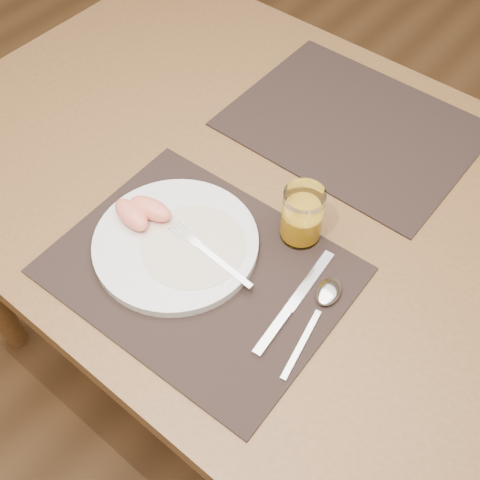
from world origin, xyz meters
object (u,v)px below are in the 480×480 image
(plate, at_px, (176,243))
(knife, at_px, (289,310))
(juice_glass, at_px, (302,217))
(placemat_near, at_px, (200,270))
(spoon, at_px, (325,299))
(placemat_far, at_px, (353,126))
(table, at_px, (280,221))
(fork, at_px, (204,250))

(plate, height_order, knife, plate)
(knife, relative_size, juice_glass, 2.18)
(placemat_near, distance_m, spoon, 0.20)
(placemat_far, xyz_separation_m, plate, (-0.07, -0.43, 0.01))
(spoon, height_order, juice_glass, juice_glass)
(placemat_near, bearing_deg, knife, 10.34)
(spoon, bearing_deg, knife, -123.69)
(spoon, bearing_deg, table, 142.70)
(fork, bearing_deg, juice_glass, 55.12)
(fork, bearing_deg, plate, -163.95)
(knife, bearing_deg, placemat_far, 109.95)
(placemat_near, distance_m, juice_glass, 0.18)
(table, xyz_separation_m, placemat_far, (0.01, 0.22, 0.09))
(placemat_far, bearing_deg, plate, -98.67)
(placemat_far, height_order, knife, knife)
(table, bearing_deg, placemat_far, 88.48)
(plate, bearing_deg, juice_glass, 46.10)
(placemat_far, height_order, spoon, spoon)
(placemat_far, xyz_separation_m, spoon, (0.18, -0.36, 0.01))
(fork, bearing_deg, spoon, 14.93)
(table, height_order, placemat_near, placemat_near)
(placemat_near, bearing_deg, placemat_far, 89.36)
(table, distance_m, placemat_far, 0.24)
(placemat_far, bearing_deg, placemat_near, -90.64)
(placemat_near, height_order, fork, fork)
(placemat_near, xyz_separation_m, spoon, (0.19, 0.08, 0.01))
(placemat_near, distance_m, fork, 0.03)
(fork, relative_size, juice_glass, 1.73)
(plate, bearing_deg, knife, 4.87)
(plate, height_order, juice_glass, juice_glass)
(table, distance_m, juice_glass, 0.17)
(placemat_far, distance_m, spoon, 0.41)
(spoon, xyz_separation_m, juice_glass, (-0.11, 0.08, 0.04))
(table, relative_size, placemat_far, 3.11)
(plate, relative_size, knife, 1.22)
(placemat_near, relative_size, plate, 1.67)
(plate, bearing_deg, fork, 16.05)
(fork, bearing_deg, placemat_near, -64.39)
(knife, distance_m, juice_glass, 0.15)
(spoon, bearing_deg, fork, -165.07)
(plate, distance_m, juice_glass, 0.21)
(fork, xyz_separation_m, juice_glass, (0.09, 0.13, 0.03))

